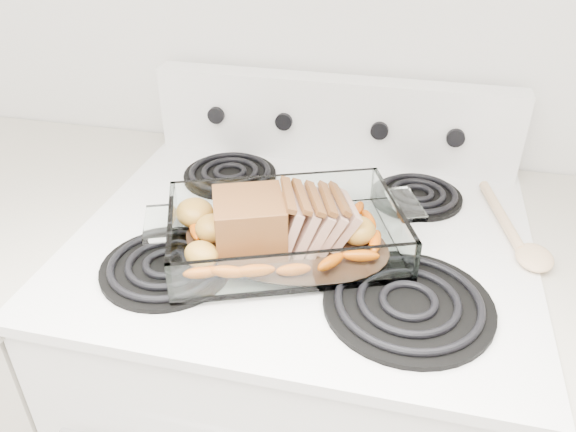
% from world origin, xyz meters
% --- Properties ---
extents(electric_range, '(0.78, 0.70, 1.12)m').
position_xyz_m(electric_range, '(0.00, 1.66, 0.48)').
color(electric_range, white).
rests_on(electric_range, ground).
extents(counter_left, '(0.58, 0.68, 0.93)m').
position_xyz_m(counter_left, '(-0.67, 1.66, 0.47)').
color(counter_left, silver).
rests_on(counter_left, ground).
extents(baking_dish, '(0.37, 0.24, 0.07)m').
position_xyz_m(baking_dish, '(-0.02, 1.59, 0.96)').
color(baking_dish, white).
rests_on(baking_dish, electric_range).
extents(pork_roast, '(0.23, 0.11, 0.09)m').
position_xyz_m(pork_roast, '(-0.04, 1.59, 0.99)').
color(pork_roast, brown).
rests_on(pork_roast, baking_dish).
extents(roast_vegetables, '(0.38, 0.21, 0.05)m').
position_xyz_m(roast_vegetables, '(-0.02, 1.63, 0.97)').
color(roast_vegetables, '#D84C00').
rests_on(roast_vegetables, baking_dish).
extents(wooden_spoon, '(0.11, 0.27, 0.02)m').
position_xyz_m(wooden_spoon, '(0.36, 1.71, 0.95)').
color(wooden_spoon, beige).
rests_on(wooden_spoon, electric_range).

